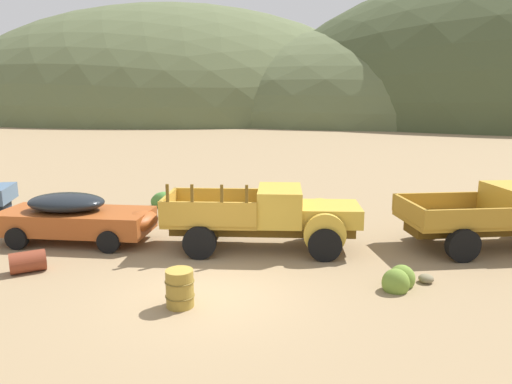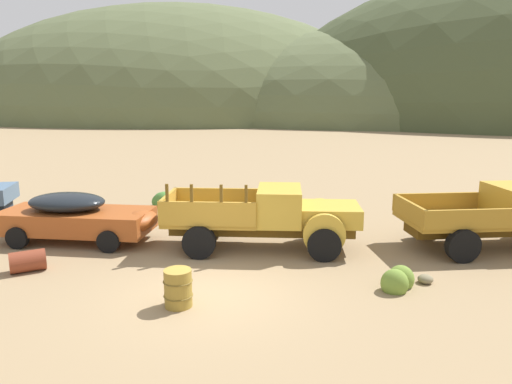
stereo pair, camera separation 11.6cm
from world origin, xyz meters
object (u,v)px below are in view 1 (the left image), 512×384
at_px(car_oxide_orange, 80,217).
at_px(oil_drum_foreground, 180,288).
at_px(oil_drum_tipped, 28,262).
at_px(truck_faded_yellow, 276,217).

distance_m(car_oxide_orange, oil_drum_foreground, 6.10).
xyz_separation_m(oil_drum_tipped, oil_drum_foreground, (4.63, -1.38, 0.14)).
bearing_deg(oil_drum_tipped, truck_faded_yellow, 25.16).
bearing_deg(car_oxide_orange, truck_faded_yellow, 0.47).
xyz_separation_m(truck_faded_yellow, oil_drum_foreground, (-1.64, -4.33, -0.57)).
relative_size(car_oxide_orange, oil_drum_tipped, 4.83).
bearing_deg(car_oxide_orange, oil_drum_foreground, -43.75).
bearing_deg(truck_faded_yellow, oil_drum_tipped, -160.71).
distance_m(truck_faded_yellow, oil_drum_foreground, 4.66).
relative_size(oil_drum_tipped, oil_drum_foreground, 1.23).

